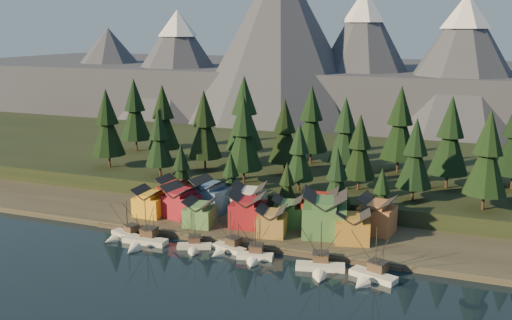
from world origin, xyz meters
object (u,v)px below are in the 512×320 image
at_px(house_back_1, 211,195).
at_px(boat_1, 142,236).
at_px(house_front_1, 182,200).
at_px(house_back_0, 174,191).
at_px(boat_0, 123,231).
at_px(boat_4, 254,251).
at_px(boat_3, 226,243).
at_px(house_front_0, 150,201).
at_px(boat_2, 194,242).
at_px(boat_6, 371,270).
at_px(boat_5, 320,262).

bearing_deg(house_back_1, boat_1, -94.80).
distance_m(house_front_1, house_back_0, 9.70).
relative_size(boat_0, boat_4, 0.95).
relative_size(boat_4, house_back_0, 1.25).
bearing_deg(house_front_1, house_back_1, 57.71).
bearing_deg(boat_3, boat_1, -153.02).
height_order(boat_1, house_front_0, boat_1).
bearing_deg(house_front_1, boat_1, -82.92).
xyz_separation_m(boat_3, house_back_0, (-26.61, 22.54, 3.91)).
xyz_separation_m(boat_0, boat_2, (20.56, -0.55, -0.03)).
height_order(boat_1, boat_2, boat_1).
height_order(house_front_1, house_back_0, house_front_1).
bearing_deg(boat_1, boat_0, 159.88).
bearing_deg(boat_0, house_front_0, 111.04).
bearing_deg(house_front_0, boat_6, -14.14).
height_order(boat_1, house_front_1, boat_1).
bearing_deg(boat_6, house_front_1, -179.37).
bearing_deg(house_back_0, boat_6, -17.54).
distance_m(boat_2, house_front_1, 21.29).
bearing_deg(boat_1, boat_4, 1.09).
bearing_deg(house_back_1, boat_0, -111.69).
xyz_separation_m(house_front_0, house_back_0, (2.20, 9.43, 0.43)).
bearing_deg(boat_4, boat_2, 166.74).
xyz_separation_m(boat_1, house_front_0, (-7.68, 16.60, 3.30)).
bearing_deg(house_front_0, house_front_1, 14.66).
xyz_separation_m(boat_6, house_back_0, (-61.57, 26.07, 3.59)).
xyz_separation_m(boat_3, boat_6, (34.96, -3.53, 0.31)).
height_order(boat_2, boat_5, boat_5).
xyz_separation_m(boat_1, boat_4, (29.13, 1.28, -0.19)).
height_order(boat_0, boat_5, boat_5).
distance_m(boat_0, boat_1, 7.77).
distance_m(boat_4, boat_5, 15.82).
distance_m(boat_3, boat_4, 8.31).
relative_size(house_front_0, house_back_1, 0.78).
relative_size(boat_0, boat_5, 0.85).
height_order(boat_1, house_back_1, boat_1).
xyz_separation_m(boat_3, boat_4, (8.01, -2.21, -0.01)).
relative_size(boat_5, house_front_0, 1.54).
bearing_deg(boat_4, house_front_1, 137.24).
bearing_deg(boat_0, boat_1, 0.99).
height_order(house_front_0, house_front_1, house_front_1).
distance_m(boat_2, boat_5, 31.76).
bearing_deg(boat_0, house_back_0, 105.15).
relative_size(boat_0, house_back_1, 1.01).
bearing_deg(boat_0, boat_4, 17.79).
xyz_separation_m(boat_0, boat_5, (52.28, -2.04, 0.34)).
distance_m(boat_1, boat_5, 44.93).
bearing_deg(house_front_1, boat_0, -107.01).
distance_m(boat_2, boat_3, 8.07).
distance_m(boat_6, house_front_0, 65.98).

